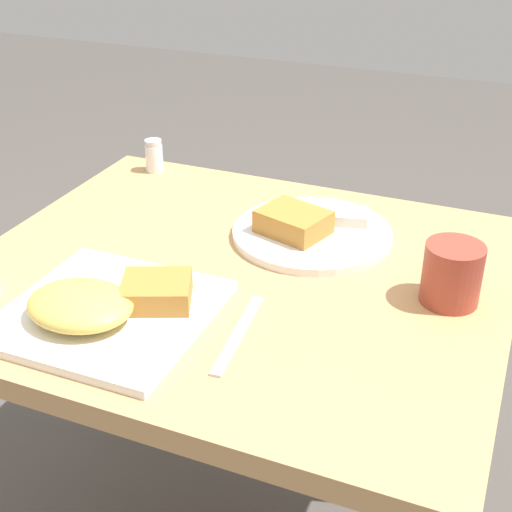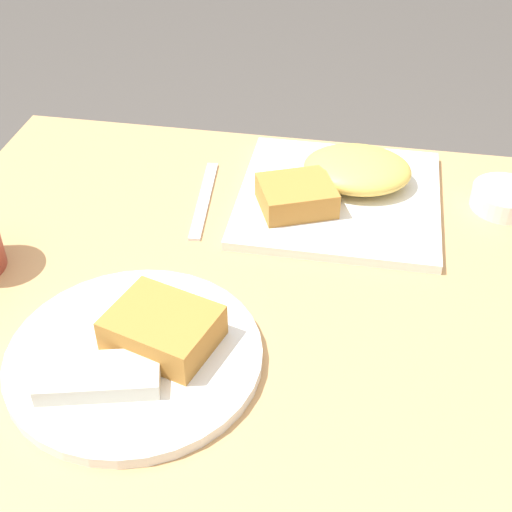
{
  "view_description": "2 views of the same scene",
  "coord_description": "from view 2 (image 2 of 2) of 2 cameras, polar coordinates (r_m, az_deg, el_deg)",
  "views": [
    {
      "loc": [
        0.41,
        -0.9,
        1.28
      ],
      "look_at": [
        0.03,
        0.0,
        0.74
      ],
      "focal_mm": 50.0,
      "sensor_mm": 36.0,
      "label": 1
    },
    {
      "loc": [
        -0.15,
        0.66,
        1.28
      ],
      "look_at": [
        -0.02,
        -0.03,
        0.73
      ],
      "focal_mm": 50.0,
      "sensor_mm": 36.0,
      "label": 2
    }
  ],
  "objects": [
    {
      "name": "dining_table",
      "position": [
        0.95,
        -1.72,
        -6.45
      ],
      "size": [
        0.86,
        0.73,
        0.71
      ],
      "color": "tan",
      "rests_on": "ground_plane"
    },
    {
      "name": "plate_square_near",
      "position": [
        1.02,
        6.78,
        5.54
      ],
      "size": [
        0.28,
        0.28,
        0.06
      ],
      "color": "white",
      "rests_on": "dining_table"
    },
    {
      "name": "plate_oval_far",
      "position": [
        0.78,
        -9.37,
        -7.52
      ],
      "size": [
        0.28,
        0.28,
        0.05
      ],
      "color": "white",
      "rests_on": "dining_table"
    },
    {
      "name": "sauce_ramekin",
      "position": [
        1.06,
        19.28,
        4.43
      ],
      "size": [
        0.09,
        0.09,
        0.03
      ],
      "color": "white",
      "rests_on": "dining_table"
    },
    {
      "name": "butter_knife",
      "position": [
        1.03,
        -4.17,
        4.55
      ],
      "size": [
        0.03,
        0.19,
        0.0
      ],
      "rotation": [
        0.0,
        0.0,
        1.67
      ],
      "color": "silver",
      "rests_on": "dining_table"
    }
  ]
}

